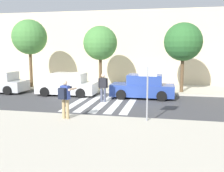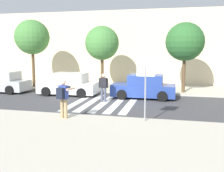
# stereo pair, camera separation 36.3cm
# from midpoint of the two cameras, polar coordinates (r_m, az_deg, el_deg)

# --- Properties ---
(ground_plane) EXTENTS (120.00, 120.00, 0.00)m
(ground_plane) POSITION_cam_midpoint_polar(r_m,az_deg,el_deg) (15.51, -2.69, -3.86)
(ground_plane) COLOR #424244
(sidewalk_near) EXTENTS (60.00, 6.00, 0.14)m
(sidewalk_near) POSITION_cam_midpoint_polar(r_m,az_deg,el_deg) (9.82, -11.99, -10.79)
(sidewalk_near) COLOR beige
(sidewalk_near) RESTS_ON ground
(sidewalk_far) EXTENTS (60.00, 4.80, 0.14)m
(sidewalk_far) POSITION_cam_midpoint_polar(r_m,az_deg,el_deg) (21.26, 1.37, -0.37)
(sidewalk_far) COLOR beige
(sidewalk_far) RESTS_ON ground
(building_facade_far) EXTENTS (56.00, 4.00, 6.57)m
(building_facade_far) POSITION_cam_midpoint_polar(r_m,az_deg,el_deg) (25.36, 3.23, 8.29)
(building_facade_far) COLOR beige
(building_facade_far) RESTS_ON ground
(crosswalk_stripe_0) EXTENTS (0.44, 5.20, 0.01)m
(crosswalk_stripe_0) POSITION_cam_midpoint_polar(r_m,az_deg,el_deg) (16.16, -8.02, -3.42)
(crosswalk_stripe_0) COLOR silver
(crosswalk_stripe_0) RESTS_ON ground
(crosswalk_stripe_1) EXTENTS (0.44, 5.20, 0.01)m
(crosswalk_stripe_1) POSITION_cam_midpoint_polar(r_m,az_deg,el_deg) (15.91, -5.31, -3.56)
(crosswalk_stripe_1) COLOR silver
(crosswalk_stripe_1) RESTS_ON ground
(crosswalk_stripe_2) EXTENTS (0.44, 5.20, 0.01)m
(crosswalk_stripe_2) POSITION_cam_midpoint_polar(r_m,az_deg,el_deg) (15.69, -2.51, -3.70)
(crosswalk_stripe_2) COLOR silver
(crosswalk_stripe_2) RESTS_ON ground
(crosswalk_stripe_3) EXTENTS (0.44, 5.20, 0.01)m
(crosswalk_stripe_3) POSITION_cam_midpoint_polar(r_m,az_deg,el_deg) (15.52, 0.36, -3.83)
(crosswalk_stripe_3) COLOR silver
(crosswalk_stripe_3) RESTS_ON ground
(crosswalk_stripe_4) EXTENTS (0.44, 5.20, 0.01)m
(crosswalk_stripe_4) POSITION_cam_midpoint_polar(r_m,az_deg,el_deg) (15.38, 3.29, -3.95)
(crosswalk_stripe_4) COLOR silver
(crosswalk_stripe_4) RESTS_ON ground
(stop_sign) EXTENTS (0.76, 0.08, 2.69)m
(stop_sign) POSITION_cam_midpoint_polar(r_m,az_deg,el_deg) (11.13, 6.85, 2.28)
(stop_sign) COLOR gray
(stop_sign) RESTS_ON sidewalk_near
(photographer_with_backpack) EXTENTS (0.69, 0.91, 1.72)m
(photographer_with_backpack) POSITION_cam_midpoint_polar(r_m,az_deg,el_deg) (11.72, -11.08, -2.12)
(photographer_with_backpack) COLOR tan
(photographer_with_backpack) RESTS_ON sidewalk_near
(pedestrian_crossing) EXTENTS (0.58, 0.28, 1.72)m
(pedestrian_crossing) POSITION_cam_midpoint_polar(r_m,az_deg,el_deg) (15.84, -2.60, -0.02)
(pedestrian_crossing) COLOR #474C60
(pedestrian_crossing) RESTS_ON ground
(parked_car_white) EXTENTS (4.10, 1.92, 1.55)m
(parked_car_white) POSITION_cam_midpoint_polar(r_m,az_deg,el_deg) (18.50, -10.22, 0.27)
(parked_car_white) COLOR white
(parked_car_white) RESTS_ON ground
(parked_car_blue) EXTENTS (4.10, 1.92, 1.55)m
(parked_car_blue) POSITION_cam_midpoint_polar(r_m,az_deg,el_deg) (17.24, 6.17, -0.23)
(parked_car_blue) COLOR #284293
(parked_car_blue) RESTS_ON ground
(street_tree_west) EXTENTS (2.75, 2.75, 5.37)m
(street_tree_west) POSITION_cam_midpoint_polar(r_m,az_deg,el_deg) (22.17, -17.97, 10.05)
(street_tree_west) COLOR brown
(street_tree_west) RESTS_ON sidewalk_far
(street_tree_center) EXTENTS (2.60, 2.60, 4.80)m
(street_tree_center) POSITION_cam_midpoint_polar(r_m,az_deg,el_deg) (20.28, -3.09, 9.27)
(street_tree_center) COLOR brown
(street_tree_center) RESTS_ON sidewalk_far
(street_tree_east) EXTENTS (2.67, 2.67, 4.89)m
(street_tree_east) POSITION_cam_midpoint_polar(r_m,az_deg,el_deg) (19.12, 14.71, 9.25)
(street_tree_east) COLOR brown
(street_tree_east) RESTS_ON sidewalk_far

